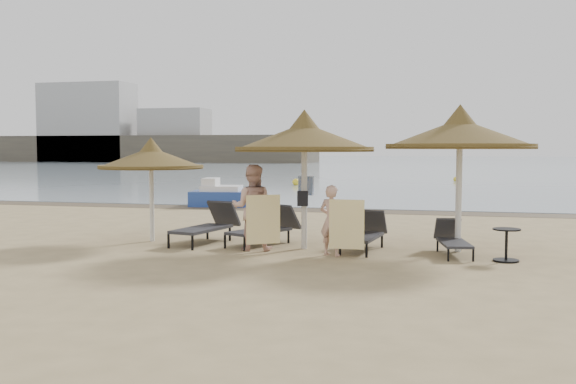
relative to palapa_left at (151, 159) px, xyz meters
name	(u,v)px	position (x,y,z in m)	size (l,w,h in m)	color
ground	(266,253)	(3.10, -0.99, -1.98)	(160.00, 160.00, 0.00)	tan
sea	(419,163)	(3.10, 79.01, -1.96)	(200.00, 140.00, 0.03)	gray
wet_sand_strip	(338,210)	(3.10, 8.41, -1.97)	(200.00, 1.60, 0.01)	brown
far_shore	(246,143)	(-22.00, 76.83, 0.93)	(150.00, 54.80, 12.00)	brown
palapa_left	(151,159)	(0.00, 0.00, 0.00)	(2.51, 2.51, 2.48)	silver
palapa_center	(304,138)	(3.77, -0.21, 0.47)	(3.10, 3.10, 3.07)	silver
palapa_right	(460,135)	(7.07, 0.17, 0.54)	(3.19, 3.19, 3.16)	silver
lounger_far_left	(208,225)	(1.37, 0.15, -1.55)	(1.11, 2.21, 0.95)	black
lounger_near_left	(267,227)	(2.78, 0.23, -1.58)	(1.45, 2.07, 0.89)	black
lounger_near_right	(365,233)	(5.10, -0.03, -1.60)	(0.85, 1.92, 0.83)	black
lounger_far_right	(452,239)	(6.95, -0.20, -1.65)	(0.82, 1.68, 0.72)	black
side_table	(506,246)	(7.97, -0.83, -1.67)	(0.54, 0.54, 0.65)	black
person_left	(252,201)	(2.71, -0.68, -0.89)	(1.00, 0.65, 2.17)	#D2A18E
person_right	(332,215)	(4.52, -0.99, -1.12)	(0.78, 0.51, 1.71)	#D2A18E
towel_left	(263,219)	(3.06, -1.03, -1.26)	(0.64, 0.41, 1.04)	yellow
towel_right	(347,224)	(4.87, -1.24, -1.28)	(0.72, 0.03, 1.00)	yellow
bag_patterned	(306,186)	(3.77, -0.03, -0.59)	(0.34, 0.14, 0.42)	silver
bag_dark	(303,199)	(3.77, -0.37, -0.85)	(0.24, 0.11, 0.33)	black
pedal_boat	(221,196)	(-1.53, 9.09, -1.58)	(2.47, 1.67, 1.07)	#223F95
buoy_left	(296,182)	(-1.72, 22.52, -1.77)	(0.41, 0.41, 0.41)	yellow
buoy_mid	(456,179)	(7.45, 29.20, -1.82)	(0.33, 0.33, 0.33)	yellow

